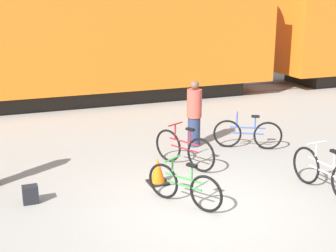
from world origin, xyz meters
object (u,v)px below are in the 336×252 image
bicycle_silver (325,173)px  person_in_red (194,114)px  freight_train (90,24)px  backpack (30,194)px  traffic_cone (158,171)px  bicycle_maroon (184,149)px  bicycle_blue (247,134)px  bicycle_green (184,186)px

bicycle_silver → person_in_red: 3.80m
freight_train → bicycle_silver: 10.27m
person_in_red → backpack: person_in_red is taller
person_in_red → traffic_cone: 2.67m
freight_train → bicycle_maroon: 7.77m
bicycle_silver → traffic_cone: bicycle_silver is taller
freight_train → bicycle_blue: size_ratio=28.39×
bicycle_green → backpack: size_ratio=4.18×
bicycle_maroon → bicycle_blue: bearing=17.4°
bicycle_maroon → bicycle_green: bearing=-112.9°
freight_train → person_in_red: size_ratio=25.17×
bicycle_blue → backpack: 5.53m
bicycle_blue → bicycle_maroon: bearing=-162.6°
bicycle_silver → bicycle_blue: bearing=90.0°
bicycle_maroon → bicycle_silver: bearing=-49.6°
bicycle_silver → bicycle_maroon: bearing=130.4°
person_in_red → backpack: bearing=146.4°
traffic_cone → backpack: bearing=-178.6°
freight_train → bicycle_silver: size_ratio=22.88×
bicycle_blue → bicycle_maroon: 2.06m
bicycle_blue → bicycle_maroon: (-1.97, -0.62, 0.02)m
bicycle_silver → person_in_red: person_in_red is taller
bicycle_blue → traffic_cone: size_ratio=2.70×
bicycle_blue → backpack: size_ratio=4.37×
bicycle_silver → traffic_cone: (-2.84, 1.60, -0.15)m
freight_train → bicycle_blue: 7.58m
bicycle_maroon → bicycle_silver: bicycle_silver is taller
bicycle_green → traffic_cone: bearing=95.2°
bicycle_green → bicycle_silver: bearing=-9.9°
freight_train → bicycle_silver: freight_train is taller
freight_train → person_in_red: 6.53m
bicycle_blue → person_in_red: 1.41m
bicycle_blue → traffic_cone: 3.14m
person_in_red → freight_train: bearing=42.1°
bicycle_maroon → bicycle_silver: (1.97, -2.31, 0.00)m
bicycle_green → person_in_red: 3.53m
bicycle_blue → bicycle_silver: size_ratio=0.81×
bicycle_green → bicycle_silver: 2.78m
bicycle_maroon → traffic_cone: (-0.88, -0.71, -0.14)m
bicycle_maroon → bicycle_silver: size_ratio=0.85×
bicycle_maroon → backpack: 3.48m
freight_train → backpack: freight_train is taller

